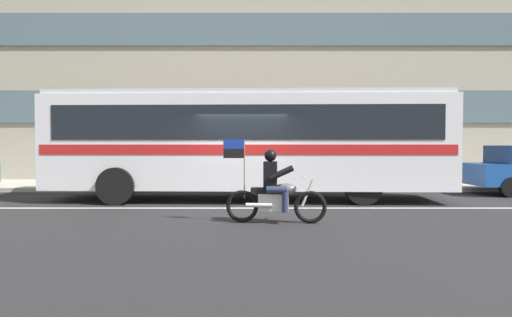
# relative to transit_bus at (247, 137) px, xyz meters

# --- Properties ---
(ground_plane) EXTENTS (60.00, 60.00, 0.00)m
(ground_plane) POSITION_rel_transit_bus_xyz_m (-0.15, -1.19, -1.88)
(ground_plane) COLOR black
(sidewalk_curb) EXTENTS (28.00, 3.80, 0.15)m
(sidewalk_curb) POSITION_rel_transit_bus_xyz_m (-0.15, 3.91, -1.81)
(sidewalk_curb) COLOR #A39E93
(sidewalk_curb) RESTS_ON ground_plane
(lane_center_stripe) EXTENTS (26.60, 0.14, 0.01)m
(lane_center_stripe) POSITION_rel_transit_bus_xyz_m (-0.15, -1.79, -1.88)
(lane_center_stripe) COLOR silver
(lane_center_stripe) RESTS_ON ground_plane
(office_building_facade) EXTENTS (28.00, 0.89, 9.50)m
(office_building_facade) POSITION_rel_transit_bus_xyz_m (-0.15, 6.19, 2.88)
(office_building_facade) COLOR gray
(office_building_facade) RESTS_ON ground_plane
(transit_bus) EXTENTS (11.77, 2.99, 3.22)m
(transit_bus) POSITION_rel_transit_bus_xyz_m (0.00, 0.00, 0.00)
(transit_bus) COLOR silver
(transit_bus) RESTS_ON ground_plane
(motorcycle_with_rider) EXTENTS (2.19, 0.64, 1.78)m
(motorcycle_with_rider) POSITION_rel_transit_bus_xyz_m (0.65, -3.93, -1.22)
(motorcycle_with_rider) COLOR black
(motorcycle_with_rider) RESTS_ON ground_plane
(fire_hydrant) EXTENTS (0.22, 0.30, 0.75)m
(fire_hydrant) POSITION_rel_transit_bus_xyz_m (-0.56, 3.17, -1.36)
(fire_hydrant) COLOR #4C8C3F
(fire_hydrant) RESTS_ON sidewalk_curb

